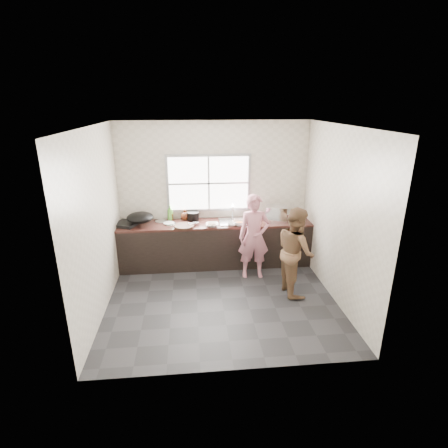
{
  "coord_description": "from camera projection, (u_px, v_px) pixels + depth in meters",
  "views": [
    {
      "loc": [
        -0.45,
        -4.91,
        3.02
      ],
      "look_at": [
        0.1,
        0.65,
        1.05
      ],
      "focal_mm": 28.0,
      "sensor_mm": 36.0,
      "label": 1
    }
  ],
  "objects": [
    {
      "name": "plate_food",
      "position": [
        169.0,
        223.0,
        6.52
      ],
      "size": [
        0.25,
        0.25,
        0.02
      ],
      "primitive_type": "cylinder",
      "rotation": [
        0.0,
        0.0,
        0.28
      ],
      "color": "silver",
      "rests_on": "countertop"
    },
    {
      "name": "pot_lid_left",
      "position": [
        161.0,
        221.0,
        6.63
      ],
      "size": [
        0.23,
        0.23,
        0.01
      ],
      "primitive_type": "cylinder",
      "rotation": [
        0.0,
        0.0,
        0.01
      ],
      "color": "silver",
      "rests_on": "countertop"
    },
    {
      "name": "bottle_green",
      "position": [
        170.0,
        213.0,
        6.66
      ],
      "size": [
        0.15,
        0.15,
        0.3
      ],
      "primitive_type": "imported",
      "rotation": [
        0.0,
        0.0,
        0.37
      ],
      "color": "#4F9731",
      "rests_on": "countertop"
    },
    {
      "name": "bottle_brown_tall",
      "position": [
        171.0,
        216.0,
        6.68
      ],
      "size": [
        0.08,
        0.08,
        0.18
      ],
      "primitive_type": "imported",
      "rotation": [
        0.0,
        0.0,
        -0.0
      ],
      "color": "#422D10",
      "rests_on": "countertop"
    },
    {
      "name": "cleaver",
      "position": [
        194.0,
        223.0,
        6.42
      ],
      "size": [
        0.22,
        0.17,
        0.01
      ],
      "primitive_type": "cube",
      "rotation": [
        0.0,
        0.0,
        0.39
      ],
      "color": "silver",
      "rests_on": "cutting_board"
    },
    {
      "name": "cutting_board",
      "position": [
        184.0,
        226.0,
        6.33
      ],
      "size": [
        0.48,
        0.48,
        0.04
      ],
      "primitive_type": "cylinder",
      "rotation": [
        0.0,
        0.0,
        -0.4
      ],
      "color": "black",
      "rests_on": "countertop"
    },
    {
      "name": "cabinet",
      "position": [
        216.0,
        244.0,
        6.72
      ],
      "size": [
        3.6,
        0.62,
        0.82
      ],
      "primitive_type": "cube",
      "color": "black",
      "rests_on": "floor"
    },
    {
      "name": "wall_back",
      "position": [
        214.0,
        193.0,
        6.71
      ],
      "size": [
        3.6,
        0.01,
        2.7
      ],
      "primitive_type": "cube",
      "color": "beige",
      "rests_on": "ground"
    },
    {
      "name": "bowl_crabs",
      "position": [
        240.0,
        223.0,
        6.43
      ],
      "size": [
        0.28,
        0.28,
        0.07
      ],
      "primitive_type": "imported",
      "rotation": [
        0.0,
        0.0,
        -0.39
      ],
      "color": "silver",
      "rests_on": "countertop"
    },
    {
      "name": "ceiling",
      "position": [
        221.0,
        125.0,
        4.75
      ],
      "size": [
        3.6,
        3.2,
        0.01
      ],
      "primitive_type": "cube",
      "color": "silver",
      "rests_on": "wall_back"
    },
    {
      "name": "wall_left",
      "position": [
        97.0,
        224.0,
        5.03
      ],
      "size": [
        0.01,
        3.2,
        2.7
      ],
      "primitive_type": "cube",
      "color": "beige",
      "rests_on": "ground"
    },
    {
      "name": "black_pot",
      "position": [
        193.0,
        216.0,
        6.67
      ],
      "size": [
        0.3,
        0.3,
        0.16
      ],
      "primitive_type": "cylinder",
      "rotation": [
        0.0,
        0.0,
        0.4
      ],
      "color": "black",
      "rests_on": "countertop"
    },
    {
      "name": "sink",
      "position": [
        234.0,
        222.0,
        6.6
      ],
      "size": [
        0.55,
        0.45,
        0.02
      ],
      "primitive_type": "cube",
      "color": "silver",
      "rests_on": "countertop"
    },
    {
      "name": "dish_rack",
      "position": [
        276.0,
        214.0,
        6.6
      ],
      "size": [
        0.45,
        0.36,
        0.3
      ],
      "primitive_type": "cube",
      "rotation": [
        0.0,
        0.0,
        -0.24
      ],
      "color": "silver",
      "rests_on": "countertop"
    },
    {
      "name": "burner",
      "position": [
        126.0,
        224.0,
        6.41
      ],
      "size": [
        0.49,
        0.49,
        0.06
      ],
      "primitive_type": "cube",
      "rotation": [
        0.0,
        0.0,
        -0.38
      ],
      "color": "black",
      "rests_on": "countertop"
    },
    {
      "name": "woman",
      "position": [
        254.0,
        240.0,
        6.16
      ],
      "size": [
        0.53,
        0.36,
        1.42
      ],
      "primitive_type": "imported",
      "rotation": [
        0.0,
        0.0,
        -0.03
      ],
      "color": "#C87889",
      "rests_on": "floor"
    },
    {
      "name": "floor",
      "position": [
        222.0,
        299.0,
        5.65
      ],
      "size": [
        3.6,
        3.2,
        0.01
      ],
      "primitive_type": "cube",
      "color": "#28282A",
      "rests_on": "ground"
    },
    {
      "name": "window_frame",
      "position": [
        209.0,
        183.0,
        6.62
      ],
      "size": [
        1.6,
        0.05,
        1.1
      ],
      "primitive_type": "cube",
      "color": "#9EA0A5",
      "rests_on": "wall_back"
    },
    {
      "name": "bottle_brown_short",
      "position": [
        185.0,
        215.0,
        6.71
      ],
      "size": [
        0.2,
        0.2,
        0.19
      ],
      "primitive_type": "imported",
      "rotation": [
        0.0,
        0.0,
        -0.4
      ],
      "color": "#4D2413",
      "rests_on": "countertop"
    },
    {
      "name": "window_glazing",
      "position": [
        209.0,
        183.0,
        6.59
      ],
      "size": [
        1.5,
        0.01,
        1.0
      ],
      "primitive_type": "cube",
      "color": "white",
      "rests_on": "window_frame"
    },
    {
      "name": "glass_jar",
      "position": [
        170.0,
        218.0,
        6.69
      ],
      "size": [
        0.08,
        0.08,
        0.09
      ],
      "primitive_type": "cylinder",
      "rotation": [
        0.0,
        0.0,
        0.34
      ],
      "color": "silver",
      "rests_on": "countertop"
    },
    {
      "name": "faucet",
      "position": [
        233.0,
        211.0,
        6.74
      ],
      "size": [
        0.02,
        0.02,
        0.3
      ],
      "primitive_type": "cylinder",
      "color": "silver",
      "rests_on": "countertop"
    },
    {
      "name": "wok",
      "position": [
        140.0,
        218.0,
        6.37
      ],
      "size": [
        0.6,
        0.6,
        0.18
      ],
      "primitive_type": "ellipsoid",
      "rotation": [
        0.0,
        0.0,
        0.27
      ],
      "color": "black",
      "rests_on": "burner"
    },
    {
      "name": "bowl_held",
      "position": [
        232.0,
        224.0,
        6.39
      ],
      "size": [
        0.26,
        0.26,
        0.06
      ],
      "primitive_type": "imported",
      "rotation": [
        0.0,
        0.0,
        0.3
      ],
      "color": "silver",
      "rests_on": "countertop"
    },
    {
      "name": "countertop",
      "position": [
        215.0,
        223.0,
        6.58
      ],
      "size": [
        3.6,
        0.64,
        0.04
      ],
      "primitive_type": "cube",
      "color": "#361B16",
      "rests_on": "cabinet"
    },
    {
      "name": "bowl_mince",
      "position": [
        212.0,
        225.0,
        6.36
      ],
      "size": [
        0.24,
        0.24,
        0.06
      ],
      "primitive_type": "imported",
      "rotation": [
        0.0,
        0.0,
        -0.05
      ],
      "color": "white",
      "rests_on": "countertop"
    },
    {
      "name": "pot_lid_right",
      "position": [
        170.0,
        224.0,
        6.48
      ],
      "size": [
        0.29,
        0.29,
        0.01
      ],
      "primitive_type": "cylinder",
      "rotation": [
        0.0,
        0.0,
        -0.41
      ],
      "color": "silver",
      "rests_on": "countertop"
    },
    {
      "name": "wall_front",
      "position": [
        235.0,
        268.0,
        3.69
      ],
      "size": [
        3.6,
        0.01,
        2.7
      ],
      "primitive_type": "cube",
      "color": "beige",
      "rests_on": "ground"
    },
    {
      "name": "person_side",
      "position": [
        296.0,
        251.0,
        5.64
      ],
      "size": [
        0.62,
        0.76,
        1.46
      ],
      "primitive_type": "imported",
      "rotation": [
        0.0,
        0.0,
        1.67
      ],
      "color": "brown",
      "rests_on": "floor"
    },
    {
      "name": "wall_right",
      "position": [
        338.0,
        216.0,
        5.37
      ],
      "size": [
        0.01,
        3.2,
        2.7
      ],
      "primitive_type": "cube",
      "color": "beige",
      "rests_on": "ground"
    }
  ]
}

